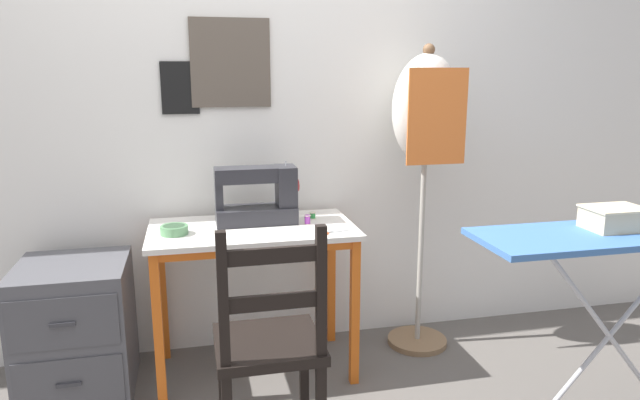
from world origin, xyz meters
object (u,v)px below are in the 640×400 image
(fabric_bowl, at_px, (174,230))
(dress_form, at_px, (426,126))
(wooden_chair, at_px, (269,346))
(filing_cabinet, at_px, (77,329))
(scissors, at_px, (331,232))
(ironing_board, at_px, (621,242))
(thread_spool_mid_table, at_px, (313,215))
(sewing_machine, at_px, (260,197))
(storage_box, at_px, (614,218))
(thread_spool_near_machine, at_px, (307,220))

(fabric_bowl, height_order, dress_form, dress_form)
(wooden_chair, xyz_separation_m, filing_cabinet, (-0.80, 0.63, -0.14))
(scissors, xyz_separation_m, dress_form, (0.55, 0.26, 0.45))
(scissors, bearing_deg, dress_form, 24.96)
(fabric_bowl, relative_size, scissors, 0.86)
(scissors, distance_m, wooden_chair, 0.65)
(scissors, bearing_deg, ironing_board, -31.78)
(fabric_bowl, xyz_separation_m, filing_cabinet, (-0.46, 0.03, -0.45))
(filing_cabinet, distance_m, dress_form, 1.92)
(fabric_bowl, xyz_separation_m, scissors, (0.70, -0.13, -0.02))
(wooden_chair, relative_size, dress_form, 0.59)
(thread_spool_mid_table, relative_size, filing_cabinet, 0.06)
(sewing_machine, relative_size, scissors, 2.80)
(scissors, distance_m, thread_spool_mid_table, 0.27)
(wooden_chair, height_order, storage_box, same)
(sewing_machine, xyz_separation_m, scissors, (0.29, -0.25, -0.13))
(scissors, bearing_deg, thread_spool_mid_table, 96.24)
(scissors, relative_size, thread_spool_near_machine, 3.20)
(sewing_machine, height_order, scissors, sewing_machine)
(fabric_bowl, relative_size, dress_form, 0.08)
(fabric_bowl, xyz_separation_m, storage_box, (1.68, -0.72, 0.14))
(sewing_machine, distance_m, thread_spool_near_machine, 0.25)
(wooden_chair, bearing_deg, storage_box, -5.33)
(scissors, bearing_deg, thread_spool_near_machine, 113.86)
(filing_cabinet, height_order, ironing_board, ironing_board)
(fabric_bowl, bearing_deg, storage_box, -23.27)
(sewing_machine, xyz_separation_m, dress_form, (0.84, 0.01, 0.32))
(thread_spool_mid_table, bearing_deg, dress_form, -0.97)
(scissors, relative_size, wooden_chair, 0.15)
(thread_spool_near_machine, bearing_deg, wooden_chair, -113.68)
(filing_cabinet, bearing_deg, ironing_board, -19.98)
(fabric_bowl, distance_m, ironing_board, 1.86)
(thread_spool_mid_table, bearing_deg, storage_box, -40.23)
(thread_spool_mid_table, xyz_separation_m, filing_cabinet, (-1.12, -0.10, -0.44))
(ironing_board, xyz_separation_m, storage_box, (-0.02, 0.03, 0.09))
(wooden_chair, distance_m, storage_box, 1.42)
(thread_spool_near_machine, distance_m, wooden_chair, 0.76)
(thread_spool_mid_table, bearing_deg, wooden_chair, -113.92)
(scissors, relative_size, filing_cabinet, 0.23)
(scissors, bearing_deg, wooden_chair, -127.27)
(sewing_machine, bearing_deg, wooden_chair, -95.14)
(dress_form, bearing_deg, scissors, -155.04)
(fabric_bowl, xyz_separation_m, thread_spool_near_machine, (0.62, 0.04, 0.00))
(fabric_bowl, distance_m, wooden_chair, 0.76)
(ironing_board, bearing_deg, scissors, 148.22)
(sewing_machine, relative_size, wooden_chair, 0.43)
(fabric_bowl, relative_size, wooden_chair, 0.13)
(scissors, height_order, ironing_board, ironing_board)
(scissors, height_order, thread_spool_mid_table, thread_spool_mid_table)
(scissors, xyz_separation_m, filing_cabinet, (-1.15, 0.16, -0.43))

